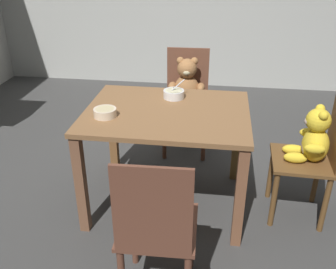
{
  "coord_description": "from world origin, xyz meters",
  "views": [
    {
      "loc": [
        0.32,
        -2.22,
        1.7
      ],
      "look_at": [
        0.0,
        0.05,
        0.52
      ],
      "focal_mm": 40.58,
      "sensor_mm": 36.0,
      "label": 1
    }
  ],
  "objects_px": {
    "teddy_chair_far_center": "(187,90)",
    "porridge_bowl_white_far_center": "(174,94)",
    "teddy_chair_near_front": "(157,219)",
    "dining_table": "(167,126)",
    "porridge_bowl_cream_near_left": "(105,112)",
    "teddy_chair_near_right": "(313,146)"
  },
  "relations": [
    {
      "from": "porridge_bowl_white_far_center",
      "to": "porridge_bowl_cream_near_left",
      "type": "height_order",
      "value": "porridge_bowl_white_far_center"
    },
    {
      "from": "dining_table",
      "to": "porridge_bowl_cream_near_left",
      "type": "height_order",
      "value": "porridge_bowl_cream_near_left"
    },
    {
      "from": "dining_table",
      "to": "porridge_bowl_white_far_center",
      "type": "bearing_deg",
      "value": 85.77
    },
    {
      "from": "teddy_chair_near_right",
      "to": "porridge_bowl_white_far_center",
      "type": "height_order",
      "value": "teddy_chair_near_right"
    },
    {
      "from": "dining_table",
      "to": "teddy_chair_near_right",
      "type": "bearing_deg",
      "value": -0.91
    },
    {
      "from": "porridge_bowl_cream_near_left",
      "to": "teddy_chair_near_front",
      "type": "bearing_deg",
      "value": -57.41
    },
    {
      "from": "dining_table",
      "to": "teddy_chair_near_front",
      "type": "bearing_deg",
      "value": -85.31
    },
    {
      "from": "teddy_chair_near_front",
      "to": "teddy_chair_near_right",
      "type": "distance_m",
      "value": 1.19
    },
    {
      "from": "teddy_chair_far_center",
      "to": "teddy_chair_near_right",
      "type": "height_order",
      "value": "teddy_chair_far_center"
    },
    {
      "from": "dining_table",
      "to": "teddy_chair_near_right",
      "type": "height_order",
      "value": "teddy_chair_near_right"
    },
    {
      "from": "teddy_chair_far_center",
      "to": "porridge_bowl_cream_near_left",
      "type": "xyz_separation_m",
      "value": [
        -0.42,
        -0.97,
        0.19
      ]
    },
    {
      "from": "teddy_chair_far_center",
      "to": "teddy_chair_near_front",
      "type": "relative_size",
      "value": 1.0
    },
    {
      "from": "teddy_chair_far_center",
      "to": "porridge_bowl_white_far_center",
      "type": "xyz_separation_m",
      "value": [
        -0.04,
        -0.6,
        0.19
      ]
    },
    {
      "from": "dining_table",
      "to": "teddy_chair_far_center",
      "type": "distance_m",
      "value": 0.82
    },
    {
      "from": "dining_table",
      "to": "teddy_chair_far_center",
      "type": "xyz_separation_m",
      "value": [
        0.05,
        0.82,
        -0.05
      ]
    },
    {
      "from": "dining_table",
      "to": "teddy_chair_far_center",
      "type": "bearing_deg",
      "value": 86.38
    },
    {
      "from": "porridge_bowl_cream_near_left",
      "to": "porridge_bowl_white_far_center",
      "type": "bearing_deg",
      "value": 43.91
    },
    {
      "from": "porridge_bowl_white_far_center",
      "to": "teddy_chair_far_center",
      "type": "bearing_deg",
      "value": 86.6
    },
    {
      "from": "teddy_chair_far_center",
      "to": "teddy_chair_near_front",
      "type": "height_order",
      "value": "teddy_chair_near_front"
    },
    {
      "from": "dining_table",
      "to": "teddy_chair_far_center",
      "type": "relative_size",
      "value": 1.2
    },
    {
      "from": "teddy_chair_near_front",
      "to": "teddy_chair_near_right",
      "type": "bearing_deg",
      "value": -48.79
    },
    {
      "from": "dining_table",
      "to": "teddy_chair_near_front",
      "type": "height_order",
      "value": "teddy_chair_near_front"
    }
  ]
}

